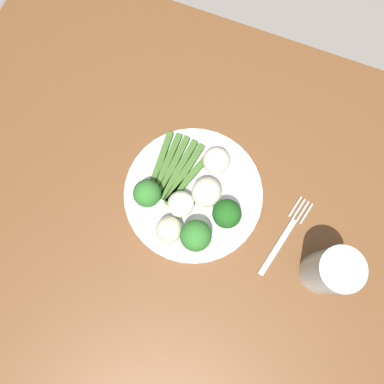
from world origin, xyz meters
name	(u,v)px	position (x,y,z in m)	size (l,w,h in m)	color
ground_plane	(203,261)	(0.00, 0.00, -0.01)	(6.00, 6.00, 0.02)	gray
dining_table	(210,239)	(0.00, 0.00, 0.62)	(1.18, 0.87, 0.73)	brown
plate	(192,194)	(-0.06, 0.05, 0.74)	(0.26, 0.26, 0.01)	white
asparagus_bundle	(174,169)	(-0.11, 0.08, 0.75)	(0.10, 0.14, 0.01)	#3D6626
broccoli_near_center	(146,193)	(-0.13, 0.01, 0.78)	(0.05, 0.05, 0.06)	#609E3D
broccoli_front	(225,213)	(0.01, 0.03, 0.78)	(0.05, 0.05, 0.06)	#4C7F2B
broccoli_right	(194,235)	(-0.03, -0.03, 0.79)	(0.06, 0.06, 0.07)	#609E3D
cauliflower_mid	(180,204)	(-0.07, 0.02, 0.77)	(0.05, 0.05, 0.05)	white
cauliflower_outer_edge	(205,192)	(-0.04, 0.06, 0.77)	(0.05, 0.05, 0.05)	silver
cauliflower_back	(215,160)	(-0.04, 0.12, 0.77)	(0.05, 0.05, 0.05)	white
cauliflower_near_fork	(168,229)	(-0.07, -0.03, 0.77)	(0.05, 0.05, 0.05)	beige
fork	(283,235)	(0.12, 0.04, 0.73)	(0.06, 0.16, 0.00)	silver
water_glass	(330,268)	(0.20, 0.00, 0.79)	(0.07, 0.07, 0.12)	silver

